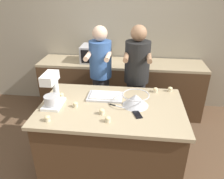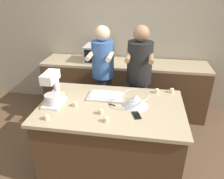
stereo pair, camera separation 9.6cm
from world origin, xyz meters
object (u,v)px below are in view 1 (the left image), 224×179
at_px(person_right, 136,80).
at_px(knife, 117,106).
at_px(person_left, 101,79).
at_px(stand_mixer, 52,92).
at_px(mixing_bowl, 136,99).
at_px(cupcake_0, 61,95).
at_px(cupcake_2, 155,90).
at_px(cupcake_6, 47,118).
at_px(cupcake_5, 75,104).
at_px(cupcake_3, 102,112).
at_px(cupcake_4, 108,119).
at_px(microwave_oven, 95,54).
at_px(cell_phone, 137,115).
at_px(cupcake_1, 170,89).
at_px(baking_tray, 105,96).

height_order(person_right, knife, person_right).
xyz_separation_m(person_left, stand_mixer, (-0.40, -0.87, 0.20)).
bearing_deg(person_right, mixing_bowl, -90.08).
xyz_separation_m(mixing_bowl, cupcake_0, (-0.90, 0.08, -0.04)).
relative_size(cupcake_2, cupcake_6, 1.00).
height_order(mixing_bowl, cupcake_5, mixing_bowl).
distance_m(cupcake_0, cupcake_6, 0.50).
relative_size(cupcake_3, cupcake_4, 1.00).
height_order(person_left, cupcake_2, person_left).
xyz_separation_m(knife, cupcake_6, (-0.67, -0.37, 0.03)).
bearing_deg(microwave_oven, mixing_bowl, -61.89).
bearing_deg(microwave_oven, cell_phone, -64.34).
xyz_separation_m(stand_mixer, cupcake_4, (0.66, -0.25, -0.14)).
height_order(cupcake_0, cupcake_1, same).
distance_m(person_left, microwave_oven, 0.65).
bearing_deg(cupcake_5, cupcake_6, -124.39).
xyz_separation_m(knife, cupcake_4, (-0.07, -0.31, 0.03)).
relative_size(cell_phone, cupcake_3, 2.60).
distance_m(person_left, cupcake_0, 0.78).
distance_m(knife, cupcake_6, 0.77).
xyz_separation_m(person_right, cupcake_5, (-0.67, -0.88, 0.05)).
height_order(cell_phone, cupcake_4, cupcake_4).
height_order(person_right, cupcake_6, person_right).
bearing_deg(person_right, knife, -104.36).
bearing_deg(cupcake_6, cupcake_1, 32.08).
relative_size(cupcake_4, cupcake_6, 1.00).
xyz_separation_m(person_left, cupcake_5, (-0.15, -0.88, 0.06)).
xyz_separation_m(cupcake_4, cupcake_6, (-0.61, -0.06, 0.00)).
xyz_separation_m(microwave_oven, cupcake_0, (-0.18, -1.26, -0.15)).
distance_m(person_left, mixing_bowl, 0.93).
height_order(cupcake_0, cupcake_5, same).
bearing_deg(stand_mixer, cupcake_4, -21.20).
xyz_separation_m(person_left, cupcake_4, (0.25, -1.13, 0.06)).
bearing_deg(cupcake_2, cupcake_0, -166.23).
bearing_deg(cupcake_6, person_left, 73.29).
height_order(mixing_bowl, cupcake_3, mixing_bowl).
height_order(knife, cupcake_5, cupcake_5).
height_order(baking_tray, microwave_oven, microwave_oven).
bearing_deg(cupcake_2, cupcake_6, -145.12).
height_order(baking_tray, cupcake_1, cupcake_1).
relative_size(cell_phone, cupcake_1, 2.60).
bearing_deg(microwave_oven, cupcake_3, -76.84).
relative_size(knife, cupcake_5, 3.46).
height_order(person_left, cupcake_4, person_left).
relative_size(cell_phone, cupcake_0, 2.60).
relative_size(stand_mixer, baking_tray, 0.93).
xyz_separation_m(baking_tray, cupcake_0, (-0.53, -0.06, 0.01)).
bearing_deg(mixing_bowl, person_left, 124.53).
xyz_separation_m(mixing_bowl, baking_tray, (-0.37, 0.14, -0.06)).
bearing_deg(microwave_oven, cupcake_6, -95.15).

